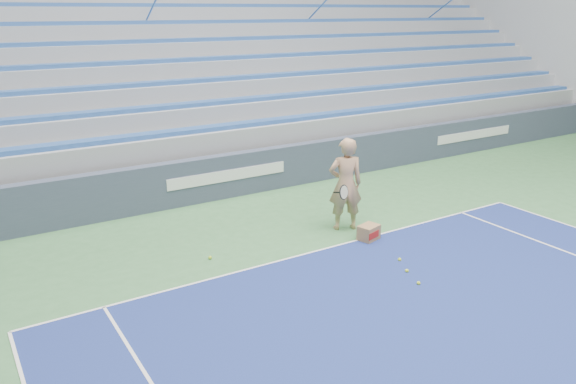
{
  "coord_description": "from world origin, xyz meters",
  "views": [
    {
      "loc": [
        -5.83,
        3.63,
        4.51
      ],
      "look_at": [
        -0.35,
        12.38,
        1.15
      ],
      "focal_mm": 35.0,
      "sensor_mm": 36.0,
      "label": 1
    }
  ],
  "objects": [
    {
      "name": "bleachers",
      "position": [
        0.0,
        21.6,
        2.36
      ],
      "size": [
        31.0,
        9.15,
        7.3
      ],
      "color": "gray",
      "rests_on": "ground"
    },
    {
      "name": "tennis_player",
      "position": [
        1.2,
        12.57,
        1.0
      ],
      "size": [
        1.03,
        0.98,
        2.01
      ],
      "color": "tan",
      "rests_on": "ground"
    },
    {
      "name": "sponsor_barrier",
      "position": [
        0.0,
        15.88,
        0.55
      ],
      "size": [
        30.0,
        0.32,
        1.1
      ],
      "color": "#394357",
      "rests_on": "ground"
    },
    {
      "name": "tennis_ball_1",
      "position": [
        0.85,
        10.26,
        0.03
      ],
      "size": [
        0.07,
        0.07,
        0.07
      ],
      "primitive_type": "sphere",
      "color": "#C8E62F",
      "rests_on": "ground"
    },
    {
      "name": "tennis_ball_2",
      "position": [
        0.69,
        9.8,
        0.03
      ],
      "size": [
        0.07,
        0.07,
        0.07
      ],
      "primitive_type": "sphere",
      "color": "#C8E62F",
      "rests_on": "ground"
    },
    {
      "name": "tennis_ball_0",
      "position": [
        -1.92,
        12.67,
        0.03
      ],
      "size": [
        0.07,
        0.07,
        0.07
      ],
      "primitive_type": "sphere",
      "color": "#C8E62F",
      "rests_on": "ground"
    },
    {
      "name": "ball_box",
      "position": [
        1.25,
        11.8,
        0.16
      ],
      "size": [
        0.49,
        0.43,
        0.32
      ],
      "color": "#967048",
      "rests_on": "ground"
    },
    {
      "name": "tennis_ball_3",
      "position": [
        1.07,
        10.69,
        0.03
      ],
      "size": [
        0.07,
        0.07,
        0.07
      ],
      "primitive_type": "sphere",
      "color": "#C8E62F",
      "rests_on": "ground"
    }
  ]
}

